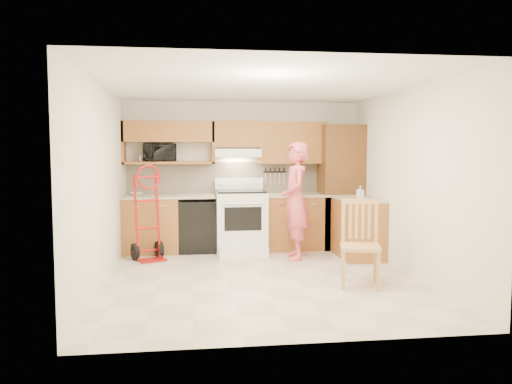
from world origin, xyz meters
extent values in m
cube|color=beige|center=(0.00, 0.00, -0.01)|extent=(4.00, 4.50, 0.02)
cube|color=white|center=(0.00, 0.00, 2.51)|extent=(4.00, 4.50, 0.02)
cube|color=silver|center=(0.00, 2.26, 1.25)|extent=(4.00, 0.02, 2.50)
cube|color=silver|center=(0.00, -2.26, 1.25)|extent=(4.00, 0.02, 2.50)
cube|color=silver|center=(-2.01, 0.00, 1.25)|extent=(0.02, 4.50, 2.50)
cube|color=silver|center=(2.01, 0.00, 1.25)|extent=(0.02, 4.50, 2.50)
cube|color=beige|center=(0.00, 2.23, 1.20)|extent=(3.92, 0.03, 0.55)
cube|color=#A5652F|center=(-1.55, 1.95, 0.45)|extent=(0.90, 0.60, 0.90)
cube|color=black|center=(-0.80, 1.95, 0.42)|extent=(0.60, 0.60, 0.85)
cube|color=#A5652F|center=(0.83, 1.95, 0.45)|extent=(1.14, 0.60, 0.90)
cube|color=#BFB399|center=(-1.25, 1.95, 0.92)|extent=(1.50, 0.63, 0.04)
cube|color=#BFB399|center=(0.83, 1.95, 0.92)|extent=(1.14, 0.63, 0.04)
cube|color=#A5652F|center=(1.70, 1.15, 0.45)|extent=(0.60, 1.00, 0.90)
cube|color=#BFB399|center=(1.70, 1.15, 0.92)|extent=(0.63, 1.00, 0.04)
cube|color=brown|center=(1.65, 1.95, 1.05)|extent=(0.70, 0.60, 2.10)
cube|color=#A5652F|center=(-1.25, 2.08, 1.98)|extent=(1.50, 0.33, 0.34)
cube|color=#A5652F|center=(-1.25, 2.08, 1.47)|extent=(1.50, 0.33, 0.04)
cube|color=#A5652F|center=(-0.12, 2.08, 1.94)|extent=(0.76, 0.33, 0.44)
cube|color=#A5652F|center=(0.83, 2.08, 1.80)|extent=(1.14, 0.33, 0.70)
cube|color=white|center=(-0.12, 2.02, 1.63)|extent=(0.76, 0.46, 0.14)
imported|color=black|center=(-1.41, 2.08, 1.64)|extent=(0.57, 0.42, 0.29)
imported|color=#DE5058|center=(0.69, 1.15, 0.90)|extent=(0.45, 0.67, 1.81)
imported|color=white|center=(1.70, 1.08, 1.04)|extent=(0.10, 0.11, 0.19)
imported|color=white|center=(-1.78, 1.95, 0.97)|extent=(0.27, 0.27, 0.05)
camera|label=1|loc=(-0.90, -6.47, 1.69)|focal=35.71mm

